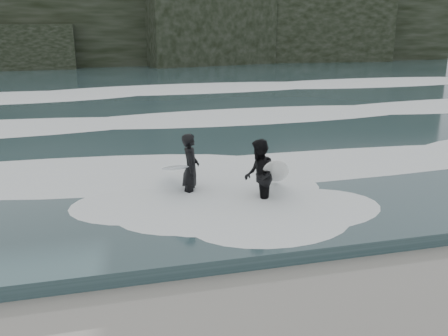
{
  "coord_description": "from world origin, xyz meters",
  "views": [
    {
      "loc": [
        -1.58,
        -4.89,
        4.5
      ],
      "look_at": [
        1.32,
        6.35,
        1.0
      ],
      "focal_mm": 40.0,
      "sensor_mm": 36.0,
      "label": 1
    }
  ],
  "objects": [
    {
      "name": "sea",
      "position": [
        0.0,
        29.0,
        0.15
      ],
      "size": [
        90.0,
        52.0,
        0.3
      ],
      "primitive_type": "cube",
      "color": "#2A4044",
      "rests_on": "ground"
    },
    {
      "name": "headland",
      "position": [
        0.0,
        46.0,
        5.0
      ],
      "size": [
        70.0,
        9.0,
        10.0
      ],
      "primitive_type": "cube",
      "color": "black",
      "rests_on": "ground"
    },
    {
      "name": "foam_near",
      "position": [
        0.0,
        9.0,
        0.4
      ],
      "size": [
        60.0,
        3.2,
        0.2
      ],
      "primitive_type": "ellipsoid",
      "color": "white",
      "rests_on": "sea"
    },
    {
      "name": "foam_mid",
      "position": [
        0.0,
        16.0,
        0.42
      ],
      "size": [
        60.0,
        4.0,
        0.24
      ],
      "primitive_type": "ellipsoid",
      "color": "white",
      "rests_on": "sea"
    },
    {
      "name": "foam_far",
      "position": [
        0.0,
        25.0,
        0.45
      ],
      "size": [
        60.0,
        4.8,
        0.3
      ],
      "primitive_type": "ellipsoid",
      "color": "white",
      "rests_on": "sea"
    },
    {
      "name": "surfer_left",
      "position": [
        0.5,
        6.86,
        0.9
      ],
      "size": [
        1.02,
        2.11,
        1.79
      ],
      "color": "black",
      "rests_on": "ground"
    },
    {
      "name": "surfer_right",
      "position": [
        2.11,
        5.86,
        0.9
      ],
      "size": [
        1.51,
        2.19,
        1.78
      ],
      "color": "black",
      "rests_on": "ground"
    }
  ]
}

